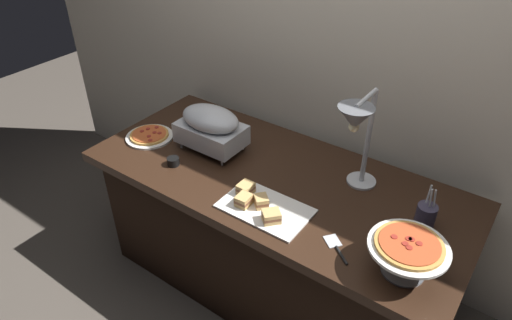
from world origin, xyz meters
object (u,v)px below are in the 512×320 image
Objects in this scene: heat_lamp at (357,126)px; serving_spatula at (337,248)px; utensil_holder at (426,216)px; chafing_dish at (211,126)px; pizza_plate_center at (408,249)px; sauce_cup_near at (173,161)px; pizza_plate_front at (149,136)px; sandwich_platter at (261,205)px.

heat_lamp reaches higher than serving_spatula.
chafing_dish is at bearing -177.20° from utensil_holder.
pizza_plate_center is 1.94× the size of serving_spatula.
serving_spatula is (-0.26, -0.04, -0.12)m from pizza_plate_center.
sauce_cup_near is at bearing -166.45° from utensil_holder.
serving_spatula is at bearing -17.37° from chafing_dish.
pizza_plate_front is 1.32× the size of utensil_holder.
serving_spatula is at bearing -70.86° from heat_lamp.
pizza_plate_center is (1.49, -0.12, 0.11)m from pizza_plate_front.
pizza_plate_center reaches higher than pizza_plate_front.
sandwich_platter is 0.55m from sauce_cup_near.
heat_lamp is (0.77, 0.03, 0.25)m from chafing_dish.
pizza_plate_center is 0.30m from utensil_holder.
utensil_holder is at bearing 25.99° from sandwich_platter.
chafing_dish is 1.12m from utensil_holder.
chafing_dish reaches higher than sandwich_platter.
pizza_plate_center is at bearing 8.24° from serving_spatula.
pizza_plate_center is at bearing -11.80° from chafing_dish.
pizza_plate_front reaches higher than serving_spatula.
utensil_holder reaches higher than sauce_cup_near.
sandwich_platter is at bearing -27.09° from chafing_dish.
utensil_holder is (1.18, 0.29, 0.04)m from sauce_cup_near.
sandwich_platter is 2.58× the size of serving_spatula.
serving_spatula is at bearing -3.56° from sandwich_platter.
pizza_plate_center reaches higher than sauce_cup_near.
chafing_dish is 0.70× the size of heat_lamp.
chafing_dish is at bearing 168.20° from pizza_plate_center.
sauce_cup_near is at bearing -105.19° from chafing_dish.
heat_lamp is 0.50m from serving_spatula.
chafing_dish is at bearing 152.91° from sandwich_platter.
sauce_cup_near is (-1.20, 0.01, -0.10)m from pizza_plate_center.
pizza_plate_front is 1.25m from serving_spatula.
heat_lamp is 1.91× the size of pizza_plate_front.
sandwich_platter is 2.03× the size of utensil_holder.
pizza_plate_center is at bearing -36.68° from heat_lamp.
heat_lamp is 8.09× the size of sauce_cup_near.
heat_lamp reaches higher than chafing_dish.
pizza_plate_front is at bearing 170.91° from sandwich_platter.
sandwich_platter is at bearing -134.54° from heat_lamp.
sandwich_platter is at bearing -2.21° from sauce_cup_near.
utensil_holder is at bearing 54.18° from serving_spatula.
chafing_dish is 0.27m from sauce_cup_near.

